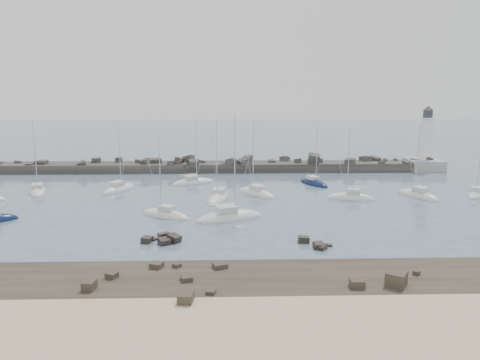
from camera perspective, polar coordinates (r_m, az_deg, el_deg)
name	(u,v)px	position (r m, az deg, el deg)	size (l,w,h in m)	color
ground	(199,220)	(64.19, -5.02, -4.88)	(400.00, 400.00, 0.00)	#495E73
sand_strip	(173,349)	(34.71, -8.18, -19.73)	(140.00, 14.00, 1.00)	#C6AE89
rock_shelf	(185,288)	(43.53, -6.68, -12.94)	(140.00, 12.44, 1.98)	#2C251E
rock_cluster_near	(163,240)	(56.03, -9.34, -7.22)	(4.84, 4.04, 1.55)	black
rock_cluster_far	(315,245)	(54.53, 9.09, -7.86)	(3.78, 4.04, 1.27)	black
breakwater	(174,170)	(101.67, -8.02, 1.26)	(115.00, 7.90, 5.52)	#2F2C29
lighthouse	(425,156)	(109.52, 21.59, 2.76)	(7.00, 7.00, 14.60)	gray
sailboat_1	(38,192)	(87.70, -23.42, -1.30)	(5.27, 8.87, 13.37)	silver
sailboat_3	(119,190)	(84.51, -14.54, -1.16)	(5.89, 8.11, 12.61)	silver
sailboat_4	(193,183)	(88.16, -5.71, -0.35)	(8.66, 6.01, 13.22)	silver
sailboat_5	(165,215)	(66.50, -9.12, -4.28)	(7.96, 6.06, 12.45)	silver
sailboat_6	(218,198)	(75.58, -2.64, -2.26)	(4.80, 9.20, 13.99)	silver
sailboat_7	(230,218)	(64.25, -1.29, -4.68)	(10.07, 6.36, 15.32)	silver
sailboat_8	(314,184)	(88.11, 8.97, -0.44)	(5.60, 7.90, 12.16)	#0E183B
sailboat_9	(351,198)	(77.52, 13.36, -2.20)	(7.92, 4.23, 12.25)	silver
sailboat_10	(418,196)	(82.47, 20.88, -1.85)	(6.16, 8.50, 13.23)	silver
sailboat_12	(476,195)	(87.26, 26.81, -1.64)	(5.82, 6.75, 11.08)	silver
sailboat_13	(256,194)	(78.73, 1.95, -1.70)	(7.43, 8.27, 13.53)	silver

